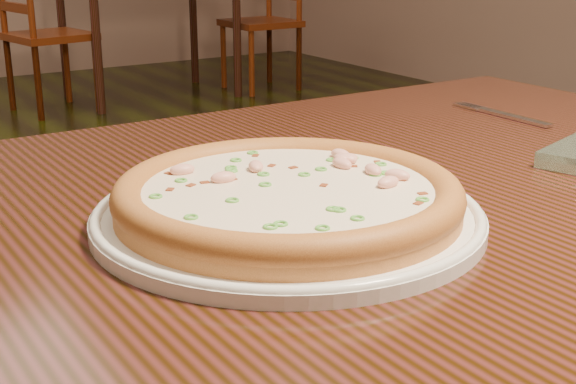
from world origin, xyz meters
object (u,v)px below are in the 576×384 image
hero_table (357,276)px  plate (288,215)px  chair_d (268,21)px  chair_c (40,35)px  pizza (288,195)px

hero_table → plate: plate is taller
hero_table → chair_d: 4.53m
hero_table → chair_d: chair_d is taller
hero_table → chair_c: (0.81, 3.97, -0.21)m
chair_c → pizza: bearing=-103.1°
chair_c → plate: bearing=-103.1°
plate → hero_table: bearing=22.6°
plate → chair_c: 4.14m
pizza → chair_d: 4.64m
plate → pizza: bearing=25.7°
chair_c → chair_d: size_ratio=1.00×
pizza → chair_c: bearing=76.9°
hero_table → chair_c: 4.05m
chair_c → chair_d: 1.47m
chair_d → hero_table: bearing=-120.3°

